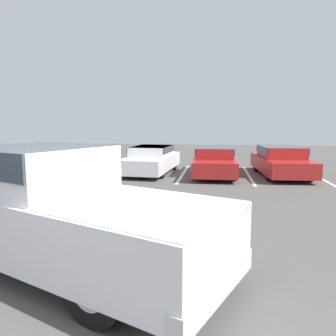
{
  "coord_description": "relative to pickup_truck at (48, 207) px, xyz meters",
  "views": [
    {
      "loc": [
        1.46,
        -3.8,
        2.27
      ],
      "look_at": [
        0.15,
        5.17,
        1.0
      ],
      "focal_mm": 35.0,
      "sensor_mm": 36.0,
      "label": 1
    }
  ],
  "objects": [
    {
      "name": "ground_plane",
      "position": [
        1.16,
        -0.94,
        -0.93
      ],
      "size": [
        60.0,
        60.0,
        0.0
      ],
      "primitive_type": "plane",
      "color": "#4C4947"
    },
    {
      "name": "parked_sedan_a",
      "position": [
        -0.23,
        9.65,
        -0.29
      ],
      "size": [
        2.06,
        4.54,
        1.2
      ],
      "rotation": [
        0.0,
        0.0,
        -1.64
      ],
      "color": "silver",
      "rests_on": "ground_plane"
    },
    {
      "name": "stall_stripe_c",
      "position": [
        4.05,
        9.59,
        -0.93
      ],
      "size": [
        0.12,
        5.15,
        0.01
      ],
      "primitive_type": "cube",
      "color": "white",
      "rests_on": "ground_plane"
    },
    {
      "name": "parked_sedan_c",
      "position": [
        5.38,
        9.67,
        -0.26
      ],
      "size": [
        2.09,
        4.54,
        1.26
      ],
      "rotation": [
        0.0,
        0.0,
        -1.5
      ],
      "color": "maroon",
      "rests_on": "ground_plane"
    },
    {
      "name": "stall_stripe_b",
      "position": [
        1.2,
        9.59,
        -0.93
      ],
      "size": [
        0.12,
        5.15,
        0.01
      ],
      "primitive_type": "cube",
      "color": "white",
      "rests_on": "ground_plane"
    },
    {
      "name": "parked_sedan_b",
      "position": [
        2.56,
        9.41,
        -0.28
      ],
      "size": [
        1.8,
        4.42,
        1.21
      ],
      "rotation": [
        0.0,
        0.0,
        -1.55
      ],
      "color": "maroon",
      "rests_on": "ground_plane"
    },
    {
      "name": "stall_stripe_a",
      "position": [
        -1.64,
        9.59,
        -0.93
      ],
      "size": [
        0.12,
        5.15,
        0.01
      ],
      "primitive_type": "cube",
      "color": "white",
      "rests_on": "ground_plane"
    },
    {
      "name": "stall_stripe_d",
      "position": [
        6.89,
        9.59,
        -0.93
      ],
      "size": [
        0.12,
        5.15,
        0.01
      ],
      "primitive_type": "cube",
      "color": "white",
      "rests_on": "ground_plane"
    },
    {
      "name": "pickup_truck",
      "position": [
        0.0,
        0.0,
        0.0
      ],
      "size": [
        6.28,
        4.16,
        1.89
      ],
      "rotation": [
        0.0,
        0.0,
        -0.41
      ],
      "color": "silver",
      "rests_on": "ground_plane"
    }
  ]
}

